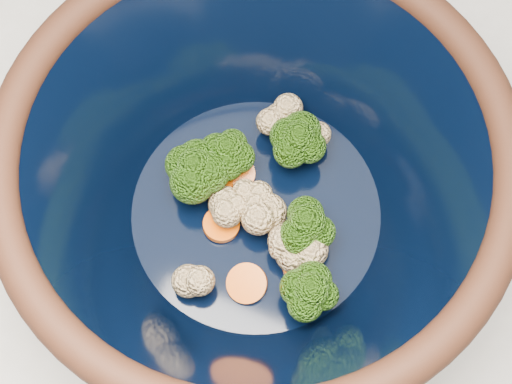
# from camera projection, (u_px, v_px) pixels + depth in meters

# --- Properties ---
(ground) EXTENTS (3.00, 3.00, 0.00)m
(ground) POSITION_uv_depth(u_px,v_px,m) (260.00, 365.00, 1.46)
(ground) COLOR #9E7A54
(ground) RESTS_ON ground
(counter) EXTENTS (1.20, 1.20, 0.90)m
(counter) POSITION_uv_depth(u_px,v_px,m) (262.00, 315.00, 1.05)
(counter) COLOR silver
(counter) RESTS_ON ground
(mixing_bowl) EXTENTS (0.39, 0.39, 0.16)m
(mixing_bowl) POSITION_uv_depth(u_px,v_px,m) (256.00, 184.00, 0.54)
(mixing_bowl) COLOR black
(mixing_bowl) RESTS_ON counter
(vegetable_pile) EXTENTS (0.17, 0.19, 0.06)m
(vegetable_pile) POSITION_uv_depth(u_px,v_px,m) (262.00, 196.00, 0.57)
(vegetable_pile) COLOR #608442
(vegetable_pile) RESTS_ON mixing_bowl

